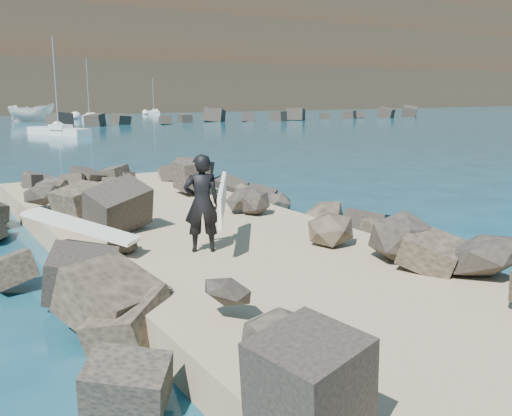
% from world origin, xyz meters
% --- Properties ---
extents(ground, '(800.00, 800.00, 0.00)m').
position_xyz_m(ground, '(0.00, 0.00, 0.00)').
color(ground, '#0F384C').
rests_on(ground, ground).
extents(jetty, '(6.00, 26.00, 0.60)m').
position_xyz_m(jetty, '(0.00, -2.00, 0.30)').
color(jetty, '#8C7759').
rests_on(jetty, ground).
extents(riprap_left, '(2.60, 22.00, 1.00)m').
position_xyz_m(riprap_left, '(-2.90, -1.50, 0.50)').
color(riprap_left, black).
rests_on(riprap_left, ground).
extents(riprap_right, '(2.60, 22.00, 1.00)m').
position_xyz_m(riprap_right, '(2.90, -1.50, 0.50)').
color(riprap_right, black).
rests_on(riprap_right, ground).
extents(breakwater_secondary, '(52.00, 4.00, 1.20)m').
position_xyz_m(breakwater_secondary, '(35.00, 55.00, 0.60)').
color(breakwater_secondary, black).
rests_on(breakwater_secondary, ground).
extents(surfboard_resting, '(1.99, 2.04, 0.08)m').
position_xyz_m(surfboard_resting, '(-2.90, 0.72, 1.04)').
color(surfboard_resting, white).
rests_on(surfboard_resting, riprap_left).
extents(boat_imported, '(6.28, 4.31, 2.27)m').
position_xyz_m(boat_imported, '(9.09, 69.34, 1.14)').
color(boat_imported, silver).
rests_on(boat_imported, ground).
extents(surfer_with_board, '(1.51, 2.09, 1.93)m').
position_xyz_m(surfer_with_board, '(-0.75, -0.32, 1.57)').
color(surfer_with_board, black).
rests_on(surfer_with_board, jetty).
extents(sailboat_c, '(4.19, 7.13, 8.54)m').
position_xyz_m(sailboat_c, '(6.17, 42.03, 0.35)').
color(sailboat_c, silver).
rests_on(sailboat_c, ground).
extents(sailboat_f, '(2.01, 5.07, 6.20)m').
position_xyz_m(sailboat_f, '(31.36, 82.75, 0.35)').
color(sailboat_f, silver).
rests_on(sailboat_f, ground).
extents(sailboat_d, '(3.76, 7.15, 8.48)m').
position_xyz_m(sailboat_d, '(16.84, 70.19, 0.35)').
color(sailboat_d, silver).
rests_on(sailboat_d, ground).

